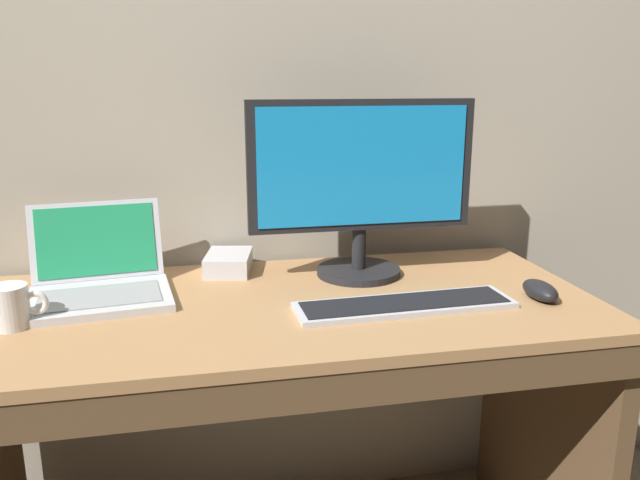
{
  "coord_description": "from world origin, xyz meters",
  "views": [
    {
      "loc": [
        -0.18,
        -1.33,
        1.26
      ],
      "look_at": [
        0.09,
        0.0,
        0.91
      ],
      "focal_mm": 34.95,
      "sensor_mm": 36.0,
      "label": 1
    }
  ],
  "objects_px": {
    "laptop_silver": "(99,285)",
    "external_monitor": "(361,183)",
    "external_drive_box": "(229,262)",
    "wired_keyboard": "(405,305)",
    "computer_mouse": "(540,290)",
    "coffee_mug": "(11,307)"
  },
  "relations": [
    {
      "from": "laptop_silver",
      "to": "external_monitor",
      "type": "xyz_separation_m",
      "value": [
        0.63,
        0.04,
        0.21
      ]
    },
    {
      "from": "external_monitor",
      "to": "external_drive_box",
      "type": "height_order",
      "value": "external_monitor"
    },
    {
      "from": "laptop_silver",
      "to": "computer_mouse",
      "type": "distance_m",
      "value": 1.02
    },
    {
      "from": "computer_mouse",
      "to": "coffee_mug",
      "type": "distance_m",
      "value": 1.15
    },
    {
      "from": "external_monitor",
      "to": "laptop_silver",
      "type": "bearing_deg",
      "value": -176.4
    },
    {
      "from": "external_drive_box",
      "to": "wired_keyboard",
      "type": "bearing_deg",
      "value": -43.79
    },
    {
      "from": "coffee_mug",
      "to": "computer_mouse",
      "type": "bearing_deg",
      "value": -3.29
    },
    {
      "from": "external_drive_box",
      "to": "coffee_mug",
      "type": "xyz_separation_m",
      "value": [
        -0.46,
        -0.29,
        0.02
      ]
    },
    {
      "from": "laptop_silver",
      "to": "computer_mouse",
      "type": "relative_size",
      "value": 2.98
    },
    {
      "from": "wired_keyboard",
      "to": "external_monitor",
      "type": "bearing_deg",
      "value": 98.65
    },
    {
      "from": "external_monitor",
      "to": "computer_mouse",
      "type": "height_order",
      "value": "external_monitor"
    },
    {
      "from": "wired_keyboard",
      "to": "coffee_mug",
      "type": "height_order",
      "value": "coffee_mug"
    },
    {
      "from": "computer_mouse",
      "to": "external_drive_box",
      "type": "xyz_separation_m",
      "value": [
        -0.69,
        0.36,
        0.0
      ]
    },
    {
      "from": "wired_keyboard",
      "to": "computer_mouse",
      "type": "relative_size",
      "value": 4.3
    },
    {
      "from": "external_drive_box",
      "to": "coffee_mug",
      "type": "bearing_deg",
      "value": -147.22
    },
    {
      "from": "external_monitor",
      "to": "computer_mouse",
      "type": "bearing_deg",
      "value": -35.08
    },
    {
      "from": "wired_keyboard",
      "to": "computer_mouse",
      "type": "bearing_deg",
      "value": -1.65
    },
    {
      "from": "laptop_silver",
      "to": "wired_keyboard",
      "type": "distance_m",
      "value": 0.7
    },
    {
      "from": "wired_keyboard",
      "to": "computer_mouse",
      "type": "xyz_separation_m",
      "value": [
        0.32,
        -0.01,
        0.01
      ]
    },
    {
      "from": "computer_mouse",
      "to": "laptop_silver",
      "type": "bearing_deg",
      "value": 166.78
    },
    {
      "from": "external_monitor",
      "to": "wired_keyboard",
      "type": "height_order",
      "value": "external_monitor"
    },
    {
      "from": "wired_keyboard",
      "to": "coffee_mug",
      "type": "xyz_separation_m",
      "value": [
        -0.82,
        0.06,
        0.04
      ]
    }
  ]
}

